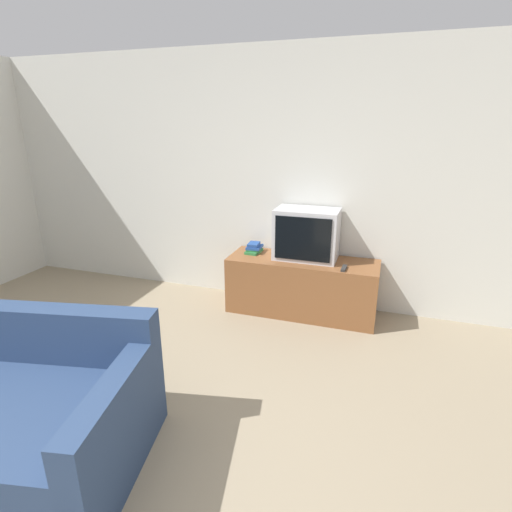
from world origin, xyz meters
name	(u,v)px	position (x,y,z in m)	size (l,w,h in m)	color
wall_back	(253,180)	(0.00, 3.03, 1.30)	(9.00, 0.06, 2.60)	silver
tv_stand	(302,286)	(0.63, 2.73, 0.29)	(1.49, 0.51, 0.57)	brown
television	(307,234)	(0.64, 2.79, 0.83)	(0.62, 0.39, 0.50)	silver
book_stack	(254,248)	(0.09, 2.80, 0.62)	(0.15, 0.22, 0.10)	#2D753D
remote_on_stand	(344,268)	(1.05, 2.58, 0.59)	(0.05, 0.15, 0.02)	#2D2D2D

